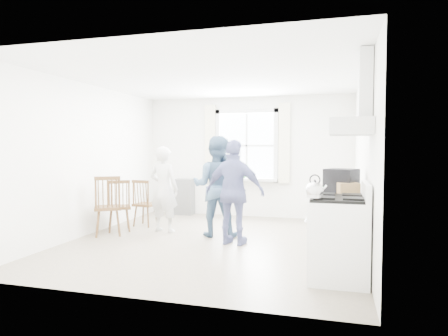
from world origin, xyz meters
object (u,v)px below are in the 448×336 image
person_mid (216,186)px  person_right (234,192)px  person_left (164,189)px  windsor_chair_b (142,198)px  gas_stove (339,238)px  stereo_stack (341,181)px  windsor_chair_a (119,200)px  low_cabinet (344,229)px  windsor_chair_c (108,199)px

person_mid → person_right: bearing=126.5°
person_left → person_right: (1.44, -0.56, 0.05)m
windsor_chair_b → gas_stove: bearing=-31.2°
stereo_stack → windsor_chair_a: (-3.79, 0.87, -0.49)m
windsor_chair_a → person_left: size_ratio=0.62×
low_cabinet → windsor_chair_c: size_ratio=0.87×
person_mid → person_right: size_ratio=1.04×
low_cabinet → windsor_chair_b: bearing=158.1°
windsor_chair_b → stereo_stack: bearing=-21.4°
windsor_chair_b → person_right: (2.03, -0.88, 0.27)m
low_cabinet → person_right: person_right is taller
windsor_chair_b → low_cabinet: bearing=-21.9°
low_cabinet → person_mid: 2.36m
low_cabinet → person_mid: person_mid is taller
gas_stove → windsor_chair_a: size_ratio=1.19×
person_left → person_mid: bearing=-175.2°
stereo_stack → windsor_chair_c: 3.84m
gas_stove → stereo_stack: stereo_stack is taller
gas_stove → person_mid: 2.70m
stereo_stack → windsor_chair_a: size_ratio=0.50×
gas_stove → low_cabinet: (0.07, 0.70, -0.03)m
gas_stove → low_cabinet: 0.70m
gas_stove → windsor_chair_c: (-3.75, 1.25, 0.15)m
stereo_stack → person_left: (-3.02, 1.09, -0.30)m
gas_stove → stereo_stack: size_ratio=2.36×
low_cabinet → stereo_stack: (-0.04, 0.05, 0.62)m
windsor_chair_c → person_left: bearing=38.1°
windsor_chair_c → person_left: 0.98m
low_cabinet → person_left: person_left is taller
person_mid → windsor_chair_a: bearing=-0.2°
person_left → person_right: 1.55m
person_right → person_mid: bearing=-41.4°
gas_stove → person_mid: size_ratio=0.66×
person_mid → person_right: 0.67m
person_mid → low_cabinet: bearing=147.0°
low_cabinet → windsor_chair_b: 3.93m
stereo_stack → windsor_chair_b: size_ratio=0.53×
gas_stove → person_right: bearing=140.3°
gas_stove → low_cabinet: size_ratio=1.24×
gas_stove → person_right: (-1.55, 1.28, 0.33)m
gas_stove → windsor_chair_a: bearing=156.7°
low_cabinet → person_right: (-1.62, 0.58, 0.37)m
gas_stove → windsor_chair_c: bearing=161.6°
windsor_chair_a → windsor_chair_c: size_ratio=0.91×
gas_stove → windsor_chair_b: size_ratio=1.24×
windsor_chair_c → person_right: person_right is taller
low_cabinet → windsor_chair_a: bearing=166.5°
windsor_chair_b → windsor_chair_c: bearing=-101.1°
low_cabinet → person_left: (-3.06, 1.15, 0.31)m
person_left → gas_stove: bearing=156.9°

